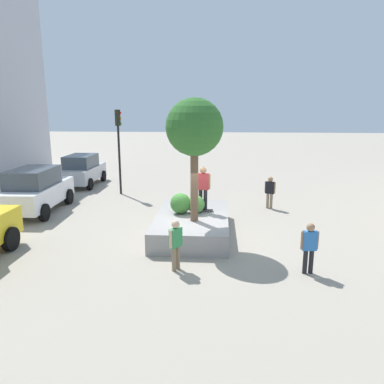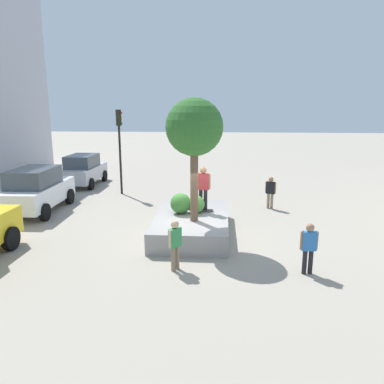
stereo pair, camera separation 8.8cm
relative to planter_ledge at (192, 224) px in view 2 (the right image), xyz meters
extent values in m
plane|color=#9E9384|center=(-0.54, -0.06, -0.37)|extent=(120.00, 120.00, 0.00)
cube|color=gray|center=(0.00, 0.00, 0.00)|extent=(4.71, 2.73, 0.73)
cylinder|color=brown|center=(-0.71, -0.13, 1.77)|extent=(0.28, 0.28, 2.81)
sphere|color=#2D6628|center=(-0.71, -0.13, 3.72)|extent=(1.99, 1.99, 1.99)
sphere|color=#4C8C3D|center=(0.29, -0.12, 0.72)|extent=(0.70, 0.70, 0.70)
sphere|color=#3D7A33|center=(0.18, 0.45, 0.77)|extent=(0.80, 0.80, 0.80)
cube|color=black|center=(0.53, -0.39, 0.43)|extent=(0.24, 0.81, 0.02)
sphere|color=beige|center=(0.46, -0.14, 0.39)|extent=(0.06, 0.06, 0.06)
sphere|color=beige|center=(0.62, -0.14, 0.39)|extent=(0.06, 0.06, 0.06)
sphere|color=beige|center=(0.44, -0.65, 0.39)|extent=(0.06, 0.06, 0.06)
sphere|color=beige|center=(0.60, -0.65, 0.39)|extent=(0.06, 0.06, 0.06)
cylinder|color=black|center=(0.51, -0.49, 0.85)|extent=(0.15, 0.15, 0.81)
cylinder|color=black|center=(0.55, -0.30, 0.85)|extent=(0.15, 0.15, 0.81)
cube|color=#B23338|center=(0.53, -0.39, 1.57)|extent=(0.27, 0.49, 0.64)
cylinder|color=#9E7251|center=(0.49, -0.63, 1.59)|extent=(0.10, 0.10, 0.60)
cylinder|color=#9E7251|center=(0.57, -0.16, 1.59)|extent=(0.10, 0.10, 0.60)
sphere|color=#9E7251|center=(0.53, -0.39, 2.02)|extent=(0.27, 0.27, 0.27)
cylinder|color=black|center=(-2.17, 6.00, 0.04)|extent=(0.81, 0.24, 0.81)
cube|color=white|center=(2.50, 7.38, 0.46)|extent=(4.51, 2.01, 0.89)
cube|color=#38424C|center=(2.28, 7.38, 1.30)|extent=(2.54, 1.72, 0.80)
cylinder|color=black|center=(3.89, 8.36, 0.01)|extent=(0.76, 0.25, 0.76)
cylinder|color=black|center=(3.95, 6.50, 0.01)|extent=(0.76, 0.25, 0.76)
cylinder|color=black|center=(1.05, 8.27, 0.01)|extent=(0.76, 0.25, 0.76)
cylinder|color=black|center=(1.10, 6.41, 0.01)|extent=(0.76, 0.25, 0.76)
cube|color=#B7B7BC|center=(8.47, 7.42, 0.40)|extent=(4.14, 1.77, 0.82)
cube|color=#38424C|center=(8.26, 7.42, 1.18)|extent=(2.32, 1.55, 0.74)
cylinder|color=black|center=(9.78, 8.30, -0.02)|extent=(0.70, 0.21, 0.70)
cylinder|color=black|center=(9.79, 6.57, -0.02)|extent=(0.70, 0.21, 0.70)
cylinder|color=black|center=(7.14, 8.27, -0.02)|extent=(0.70, 0.21, 0.70)
cylinder|color=black|center=(7.16, 6.54, -0.02)|extent=(0.70, 0.21, 0.70)
cylinder|color=black|center=(6.31, 4.47, 1.53)|extent=(0.12, 0.12, 3.78)
cube|color=black|center=(6.31, 4.47, 3.84)|extent=(0.36, 0.35, 0.85)
sphere|color=red|center=(6.38, 4.34, 4.09)|extent=(0.14, 0.14, 0.14)
sphere|color=gold|center=(6.38, 4.34, 3.81)|extent=(0.14, 0.14, 0.14)
sphere|color=green|center=(6.38, 4.34, 3.53)|extent=(0.14, 0.14, 0.14)
cylinder|color=black|center=(-3.27, -3.54, 0.00)|extent=(0.13, 0.13, 0.73)
cylinder|color=black|center=(-3.25, -3.71, 0.00)|extent=(0.13, 0.13, 0.73)
cube|color=#2D6BB2|center=(-3.26, -3.63, 0.65)|extent=(0.21, 0.43, 0.57)
cylinder|color=#9E7251|center=(-3.28, -3.41, 0.66)|extent=(0.09, 0.09, 0.54)
cylinder|color=#9E7251|center=(-3.24, -3.84, 0.66)|extent=(0.09, 0.09, 0.54)
sphere|color=#9E7251|center=(-3.26, -3.63, 1.05)|extent=(0.24, 0.24, 0.24)
cylinder|color=#847056|center=(3.80, -3.53, 0.00)|extent=(0.13, 0.13, 0.73)
cylinder|color=#847056|center=(3.87, -3.37, 0.00)|extent=(0.13, 0.13, 0.73)
cube|color=black|center=(3.84, -3.45, 0.65)|extent=(0.32, 0.45, 0.57)
cylinder|color=#9E7251|center=(3.75, -3.65, 0.67)|extent=(0.09, 0.09, 0.54)
cylinder|color=#9E7251|center=(3.92, -3.25, 0.67)|extent=(0.09, 0.09, 0.54)
sphere|color=#9E7251|center=(3.84, -3.45, 1.06)|extent=(0.24, 0.24, 0.24)
cylinder|color=#847056|center=(-3.23, 0.19, 0.00)|extent=(0.13, 0.13, 0.73)
cylinder|color=#847056|center=(-3.37, 0.29, 0.00)|extent=(0.13, 0.13, 0.73)
cube|color=#338C4C|center=(-3.30, 0.24, 0.65)|extent=(0.44, 0.38, 0.57)
cylinder|color=#D8AD8C|center=(-3.12, 0.12, 0.67)|extent=(0.09, 0.09, 0.54)
cylinder|color=#D8AD8C|center=(-3.48, 0.36, 0.67)|extent=(0.09, 0.09, 0.54)
sphere|color=#D8AD8C|center=(-3.30, 0.24, 1.06)|extent=(0.24, 0.24, 0.24)
camera|label=1|loc=(-13.36, -0.97, 4.37)|focal=34.17mm
camera|label=2|loc=(-13.36, -1.05, 4.37)|focal=34.17mm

